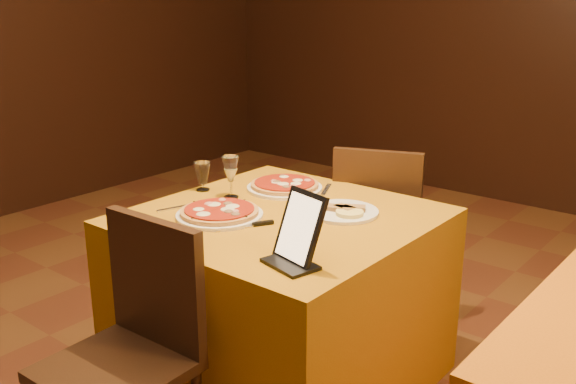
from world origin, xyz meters
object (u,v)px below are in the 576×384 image
Objects in this scene: pizza_near at (220,213)px; water_glass at (202,177)px; chair_main_far at (381,229)px; wine_glass at (231,177)px; pizza_far at (285,186)px; chair_main_near at (115,369)px; main_table at (282,299)px; tablet at (300,227)px.

pizza_near is 2.68× the size of water_glass.
water_glass is at bearing 35.98° from chair_main_far.
pizza_near is 1.83× the size of wine_glass.
wine_glass reaches higher than pizza_far.
chair_main_far is 0.97m from water_glass.
chair_main_near is at bearing -60.66° from water_glass.
wine_glass is at bearing 173.64° from main_table.
main_table is 0.84m from chair_main_near.
pizza_far is (-0.21, 1.12, 0.31)m from chair_main_near.
main_table is 3.21× the size of pizza_far.
wine_glass is (-0.14, 0.21, 0.08)m from pizza_near.
pizza_near is 0.46m from pizza_far.
chair_main_near reaches higher than pizza_far.
chair_main_far is (0.00, 1.63, 0.00)m from chair_main_near.
chair_main_far is (-0.00, 0.80, 0.08)m from main_table.
pizza_far is at bearing 94.66° from pizza_near.
chair_main_near is 4.79× the size of wine_glass.
pizza_far is at bearing 127.30° from main_table.
water_glass is at bearing -138.45° from pizza_far.
water_glass is (-0.18, -0.00, -0.03)m from wine_glass.
pizza_far reaches higher than main_table.
wine_glass is 1.46× the size of water_glass.
chair_main_far is 2.66× the size of pizza_far.
chair_main_near is 1.18m from pizza_far.
tablet is (0.56, -0.60, 0.10)m from pizza_far.
chair_main_near is 1.06m from water_glass.
chair_main_far is at bearing 88.29° from chair_main_near.
chair_main_near is (-0.00, -0.84, 0.08)m from main_table.
main_table is 0.57m from wine_glass.
pizza_near is at bearing -56.75° from wine_glass.
pizza_near is at bearing 58.44° from chair_main_far.
water_glass reaches higher than pizza_far.
pizza_far is 0.83m from tablet.
chair_main_far reaches higher than water_glass.
water_glass reaches higher than pizza_near.
chair_main_far is at bearing 67.61° from wine_glass.
water_glass is (-0.28, -0.25, 0.05)m from pizza_far.
wine_glass is (-0.10, -0.24, 0.08)m from pizza_far.
tablet is at bearing -47.13° from pizza_far.
main_table is 0.52m from pizza_far.
chair_main_far is 0.91m from wine_glass.
tablet reaches higher than water_glass.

